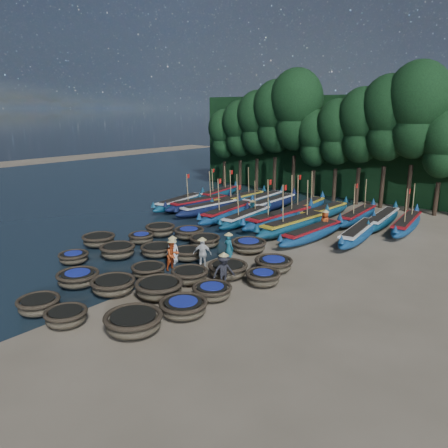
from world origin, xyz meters
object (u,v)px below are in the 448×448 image
Objects in this scene: coracle_23 at (248,245)px; fisherman_5 at (252,209)px; long_boat_7 at (312,233)px; coracle_13 at (190,275)px; coracle_17 at (188,254)px; long_boat_17 at (406,224)px; fisherman_0 at (173,249)px; coracle_10 at (99,240)px; coracle_21 at (189,233)px; coracle_19 at (263,277)px; coracle_24 at (274,264)px; coracle_6 at (78,278)px; long_boat_6 at (295,225)px; coracle_14 at (212,291)px; fisherman_4 at (202,253)px; long_boat_9 at (219,193)px; coracle_7 at (113,285)px; coracle_20 at (160,230)px; long_boat_8 at (359,233)px; coracle_4 at (133,322)px; coracle_8 at (159,288)px; coracle_3 at (66,316)px; long_boat_2 at (210,208)px; fisherman_1 at (229,247)px; fisherman_6 at (325,222)px; long_boat_11 at (263,199)px; coracle_18 at (228,270)px; fisherman_2 at (173,254)px; coracle_12 at (148,271)px; coracle_9 at (183,307)px; long_boat_1 at (200,203)px; long_boat_10 at (240,199)px; coracle_11 at (118,251)px; long_boat_12 at (272,203)px; long_boat_16 at (383,219)px; long_boat_15 at (358,216)px; long_boat_3 at (228,213)px; coracle_2 at (39,305)px; long_boat_5 at (280,218)px.

coracle_23 is 8.47m from fisherman_5.
coracle_23 is 5.10m from long_boat_7.
coracle_17 is at bearing 136.11° from coracle_13.
long_boat_17 is 4.48× the size of fisherman_0.
coracle_10 reaches higher than coracle_21.
coracle_19 is 0.80× the size of coracle_24.
coracle_6 is at bearing -139.57° from coracle_19.
coracle_14 is at bearing -70.96° from long_boat_6.
long_boat_9 is at bearing 92.46° from fisherman_4.
coracle_7 is 5.40m from fisherman_4.
long_boat_8 is (11.15, 7.93, 0.07)m from coracle_20.
long_boat_6 is at bearing 98.90° from coracle_4.
coracle_8 is 1.15× the size of coracle_13.
long_boat_2 is (-8.59, 18.61, 0.12)m from coracle_3.
long_boat_17 is 4.00× the size of fisherman_1.
long_boat_11 is at bearing 178.56° from fisherman_6.
coracle_3 is 0.93× the size of coracle_18.
coracle_3 is 24.57m from long_boat_17.
coracle_13 is at bearing 43.57° from coracle_6.
coracle_8 is at bearing 98.00° from fisherman_1.
fisherman_2 is 12.29m from fisherman_6.
coracle_12 is 4.85m from fisherman_1.
long_boat_1 reaches higher than coracle_9.
long_boat_1 is at bearing 128.18° from coracle_21.
long_boat_6 is 1.08× the size of long_boat_10.
coracle_12 is 1.71m from fisherman_2.
coracle_3 is 0.86× the size of coracle_13.
coracle_12 is 1.12× the size of fisherman_2.
coracle_23 is at bearing -124.72° from long_boat_17.
coracle_11 is 4.07m from fisherman_2.
coracle_7 is 8.03m from coracle_10.
coracle_18 is at bearing -29.94° from coracle_21.
long_boat_6 is at bearing -46.16° from long_boat_12.
coracle_14 is at bearing -4.98° from coracle_11.
fisherman_1 is at bearing -65.77° from long_boat_11.
long_boat_10 reaches higher than coracle_6.
long_boat_16 is (2.26, 6.82, 0.01)m from long_boat_7.
long_boat_1 is (-2.31, 12.16, 0.09)m from coracle_10.
coracle_8 is 6.53m from coracle_11.
long_boat_10 reaches higher than fisherman_5.
coracle_8 reaches higher than coracle_10.
long_boat_9 is (-12.36, 6.02, -0.10)m from long_boat_6.
long_boat_8 is at bearing 35.42° from coracle_20.
coracle_17 is (-4.89, 5.25, 0.01)m from coracle_9.
long_boat_15 is 3.95× the size of fisherman_4.
long_boat_3 is 5.49m from long_boat_10.
coracle_2 is 1.89m from coracle_3.
long_boat_5 reaches higher than coracle_2.
long_boat_6 is at bearing 45.31° from coracle_20.
coracle_20 is at bearing -6.15° from fisherman_1.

